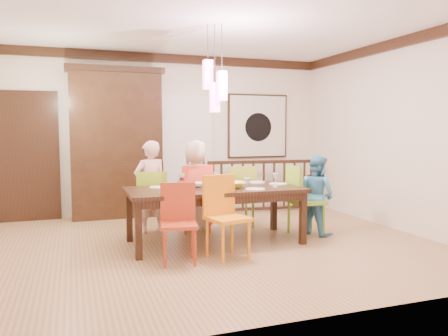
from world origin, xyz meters
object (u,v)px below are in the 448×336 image
object	(u,v)px
person_far_mid	(196,185)
person_end_right	(317,195)
dining_table	(215,193)
chair_far_left	(152,198)
balustrade	(264,185)
china_hutch	(117,143)
person_far_left	(150,187)
chair_end_right	(306,195)

from	to	relation	value
person_far_mid	person_end_right	distance (m)	1.81
dining_table	person_end_right	distance (m)	1.56
dining_table	person_end_right	bearing A→B (deg)	-0.13
chair_far_left	balustrade	bearing A→B (deg)	-142.92
dining_table	chair_far_left	bearing A→B (deg)	135.21
dining_table	person_far_mid	world-z (taller)	person_far_mid
china_hutch	person_far_mid	xyz separation A→B (m)	(1.04, -1.40, -0.61)
person_far_left	person_far_mid	bearing A→B (deg)	164.82
china_hutch	chair_end_right	bearing A→B (deg)	-43.13
chair_far_left	person_far_mid	size ratio (longest dim) A/B	0.68
person_far_left	chair_end_right	bearing A→B (deg)	142.43
chair_far_left	chair_end_right	xyz separation A→B (m)	(2.10, -0.75, 0.04)
chair_end_right	person_end_right	size ratio (longest dim) A/B	0.87
chair_far_left	person_far_mid	bearing A→B (deg)	-159.49
person_end_right	person_far_left	bearing A→B (deg)	51.72
dining_table	balustrade	world-z (taller)	balustrade
balustrade	chair_far_left	bearing A→B (deg)	-146.18
chair_far_left	person_end_right	size ratio (longest dim) A/B	0.81
china_hutch	person_end_right	distance (m)	3.54
person_end_right	person_far_mid	bearing A→B (deg)	44.01
balustrade	person_far_mid	size ratio (longest dim) A/B	1.57
chair_far_left	chair_end_right	world-z (taller)	chair_end_right
dining_table	chair_end_right	size ratio (longest dim) A/B	2.30
chair_far_left	person_far_left	distance (m)	0.20
china_hutch	balustrade	bearing A→B (deg)	-7.44
dining_table	person_far_left	size ratio (longest dim) A/B	1.71
chair_far_left	person_end_right	distance (m)	2.40
chair_far_left	china_hutch	world-z (taller)	china_hutch
chair_end_right	china_hutch	size ratio (longest dim) A/B	0.39
chair_far_left	balustrade	xyz separation A→B (m)	(2.31, 1.19, -0.04)
dining_table	person_end_right	xyz separation A→B (m)	(1.56, -0.01, -0.09)
chair_end_right	china_hutch	world-z (taller)	china_hutch
chair_end_right	china_hutch	distance (m)	3.42
person_far_left	person_far_mid	size ratio (longest dim) A/B	0.99
china_hutch	person_end_right	world-z (taller)	china_hutch
balustrade	person_far_mid	distance (m)	1.94
china_hutch	person_end_right	bearing A→B (deg)	-40.87
chair_far_left	person_end_right	xyz separation A→B (m)	(2.28, -0.74, 0.04)
chair_far_left	person_far_mid	distance (m)	0.72
china_hutch	person_far_mid	bearing A→B (deg)	-53.56
china_hutch	balustrade	size ratio (longest dim) A/B	1.20
balustrade	person_far_mid	world-z (taller)	person_far_mid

